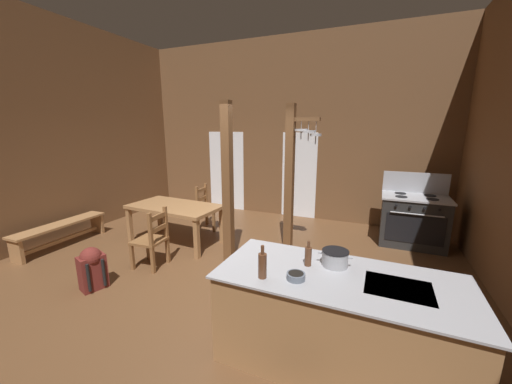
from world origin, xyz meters
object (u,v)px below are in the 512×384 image
object	(u,v)px
bench_along_left_wall	(61,230)
mixing_bowl_on_counter	(296,276)
backpack	(92,267)
stockpot_on_counter	(335,258)
ladderback_chair_near_window	(152,240)
kitchen_island	(336,320)
dining_table	(175,210)
bottle_tall_on_counter	(262,265)
bottle_short_on_counter	(308,256)
ladderback_chair_by_post	(208,208)
stove_range	(413,220)

from	to	relation	value
bench_along_left_wall	mixing_bowl_on_counter	bearing A→B (deg)	-12.65
backpack	mixing_bowl_on_counter	size ratio (longest dim) A/B	3.70
backpack	stockpot_on_counter	bearing A→B (deg)	2.59
bench_along_left_wall	backpack	distance (m)	2.01
ladderback_chair_near_window	bench_along_left_wall	bearing A→B (deg)	-179.75
kitchen_island	stockpot_on_counter	bearing A→B (deg)	109.50
ladderback_chair_near_window	stockpot_on_counter	world-z (taller)	stockpot_on_counter
dining_table	bench_along_left_wall	distance (m)	2.12
stockpot_on_counter	bottle_tall_on_counter	bearing A→B (deg)	-139.57
bench_along_left_wall	bottle_short_on_counter	world-z (taller)	bottle_short_on_counter
stockpot_on_counter	mixing_bowl_on_counter	size ratio (longest dim) A/B	1.99
kitchen_island	bottle_short_on_counter	world-z (taller)	bottle_short_on_counter
kitchen_island	ladderback_chair_by_post	size ratio (longest dim) A/B	2.29
dining_table	stockpot_on_counter	bearing A→B (deg)	-27.44
stove_range	dining_table	world-z (taller)	stove_range
stockpot_on_counter	mixing_bowl_on_counter	xyz separation A→B (m)	(-0.28, -0.39, -0.05)
dining_table	bottle_short_on_counter	xyz separation A→B (m)	(2.91, -1.72, 0.33)
ladderback_chair_near_window	mixing_bowl_on_counter	distance (m)	2.83
dining_table	ladderback_chair_near_window	distance (m)	1.01
backpack	mixing_bowl_on_counter	bearing A→B (deg)	-4.86
bench_along_left_wall	kitchen_island	bearing A→B (deg)	-9.58
ladderback_chair_by_post	mixing_bowl_on_counter	distance (m)	4.08
kitchen_island	dining_table	world-z (taller)	kitchen_island
ladderback_chair_by_post	bottle_tall_on_counter	distance (m)	3.97
stockpot_on_counter	mixing_bowl_on_counter	bearing A→B (deg)	-125.31
kitchen_island	dining_table	distance (m)	3.69
stove_range	ladderback_chair_by_post	world-z (taller)	stove_range
ladderback_chair_near_window	bottle_short_on_counter	distance (m)	2.78
stove_range	bench_along_left_wall	bearing A→B (deg)	-156.57
mixing_bowl_on_counter	ladderback_chair_near_window	bearing A→B (deg)	157.50
bottle_tall_on_counter	backpack	bearing A→B (deg)	172.84
dining_table	ladderback_chair_near_window	xyz separation A→B (m)	(0.29, -0.95, -0.20)
dining_table	backpack	size ratio (longest dim) A/B	2.94
bench_along_left_wall	bottle_tall_on_counter	distance (m)	4.64
kitchen_island	ladderback_chair_near_window	world-z (taller)	ladderback_chair_near_window
backpack	bottle_short_on_counter	size ratio (longest dim) A/B	2.44
ladderback_chair_by_post	bench_along_left_wall	distance (m)	2.75
bench_along_left_wall	backpack	xyz separation A→B (m)	(1.83, -0.81, 0.00)
dining_table	bench_along_left_wall	size ratio (longest dim) A/B	1.07
backpack	mixing_bowl_on_counter	distance (m)	2.96
dining_table	ladderback_chair_by_post	world-z (taller)	ladderback_chair_by_post
dining_table	ladderback_chair_near_window	size ratio (longest dim) A/B	1.85
bottle_tall_on_counter	dining_table	bearing A→B (deg)	140.91
ladderback_chair_near_window	ladderback_chair_by_post	distance (m)	1.91
stockpot_on_counter	bottle_tall_on_counter	distance (m)	0.73
ladderback_chair_by_post	bottle_short_on_counter	size ratio (longest dim) A/B	3.89
stockpot_on_counter	mixing_bowl_on_counter	distance (m)	0.48
stove_range	ladderback_chair_by_post	xyz separation A→B (m)	(-4.04, -0.69, -0.03)
bench_along_left_wall	stockpot_on_counter	world-z (taller)	stockpot_on_counter
bottle_short_on_counter	bench_along_left_wall	bearing A→B (deg)	170.90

